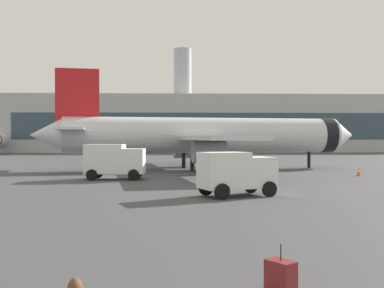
{
  "coord_description": "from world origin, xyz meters",
  "views": [
    {
      "loc": [
        0.3,
        -5.1,
        3.44
      ],
      "look_at": [
        1.42,
        27.03,
        3.0
      ],
      "focal_mm": 43.52,
      "sensor_mm": 36.0,
      "label": 1
    }
  ],
  "objects_px": {
    "airplane_at_gate": "(204,136)",
    "service_truck": "(114,160)",
    "safety_cone_far": "(101,168)",
    "rolling_suitcase": "(281,276)",
    "safety_cone_near": "(359,172)",
    "cargo_van": "(236,172)",
    "airplane_taxiing": "(3,140)"
  },
  "relations": [
    {
      "from": "safety_cone_near",
      "to": "rolling_suitcase",
      "type": "height_order",
      "value": "rolling_suitcase"
    },
    {
      "from": "airplane_at_gate",
      "to": "service_truck",
      "type": "height_order",
      "value": "airplane_at_gate"
    },
    {
      "from": "rolling_suitcase",
      "to": "safety_cone_near",
      "type": "bearing_deg",
      "value": 65.52
    },
    {
      "from": "safety_cone_far",
      "to": "rolling_suitcase",
      "type": "height_order",
      "value": "rolling_suitcase"
    },
    {
      "from": "service_truck",
      "to": "rolling_suitcase",
      "type": "height_order",
      "value": "service_truck"
    },
    {
      "from": "safety_cone_near",
      "to": "safety_cone_far",
      "type": "relative_size",
      "value": 1.02
    },
    {
      "from": "airplane_at_gate",
      "to": "service_truck",
      "type": "bearing_deg",
      "value": -124.93
    },
    {
      "from": "cargo_van",
      "to": "safety_cone_near",
      "type": "distance_m",
      "value": 19.05
    },
    {
      "from": "airplane_at_gate",
      "to": "service_truck",
      "type": "distance_m",
      "value": 14.3
    },
    {
      "from": "safety_cone_near",
      "to": "rolling_suitcase",
      "type": "bearing_deg",
      "value": -114.48
    },
    {
      "from": "safety_cone_near",
      "to": "safety_cone_far",
      "type": "distance_m",
      "value": 24.67
    },
    {
      "from": "service_truck",
      "to": "airplane_at_gate",
      "type": "bearing_deg",
      "value": 55.07
    },
    {
      "from": "airplane_at_gate",
      "to": "airplane_taxiing",
      "type": "distance_m",
      "value": 73.17
    },
    {
      "from": "airplane_taxiing",
      "to": "cargo_van",
      "type": "relative_size",
      "value": 5.89
    },
    {
      "from": "airplane_at_gate",
      "to": "safety_cone_far",
      "type": "xyz_separation_m",
      "value": [
        -10.56,
        -3.12,
        -3.31
      ]
    },
    {
      "from": "service_truck",
      "to": "safety_cone_far",
      "type": "relative_size",
      "value": 6.92
    },
    {
      "from": "service_truck",
      "to": "cargo_van",
      "type": "bearing_deg",
      "value": -52.83
    },
    {
      "from": "airplane_taxiing",
      "to": "rolling_suitcase",
      "type": "distance_m",
      "value": 107.84
    },
    {
      "from": "cargo_van",
      "to": "safety_cone_near",
      "type": "height_order",
      "value": "cargo_van"
    },
    {
      "from": "airplane_taxiing",
      "to": "safety_cone_far",
      "type": "distance_m",
      "value": 70.28
    },
    {
      "from": "safety_cone_far",
      "to": "rolling_suitcase",
      "type": "bearing_deg",
      "value": -75.07
    },
    {
      "from": "airplane_at_gate",
      "to": "safety_cone_near",
      "type": "distance_m",
      "value": 16.47
    },
    {
      "from": "service_truck",
      "to": "safety_cone_near",
      "type": "relative_size",
      "value": 6.77
    },
    {
      "from": "rolling_suitcase",
      "to": "airplane_at_gate",
      "type": "bearing_deg",
      "value": 88.97
    },
    {
      "from": "airplane_taxiing",
      "to": "service_truck",
      "type": "distance_m",
      "value": 78.92
    },
    {
      "from": "airplane_at_gate",
      "to": "rolling_suitcase",
      "type": "distance_m",
      "value": 40.15
    },
    {
      "from": "cargo_van",
      "to": "safety_cone_far",
      "type": "distance_m",
      "value": 22.77
    },
    {
      "from": "airplane_at_gate",
      "to": "rolling_suitcase",
      "type": "bearing_deg",
      "value": -91.03
    },
    {
      "from": "safety_cone_far",
      "to": "rolling_suitcase",
      "type": "relative_size",
      "value": 0.64
    },
    {
      "from": "cargo_van",
      "to": "safety_cone_near",
      "type": "bearing_deg",
      "value": 47.37
    },
    {
      "from": "service_truck",
      "to": "safety_cone_far",
      "type": "bearing_deg",
      "value": 106.13
    },
    {
      "from": "rolling_suitcase",
      "to": "airplane_taxiing",
      "type": "bearing_deg",
      "value": 113.15
    }
  ]
}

